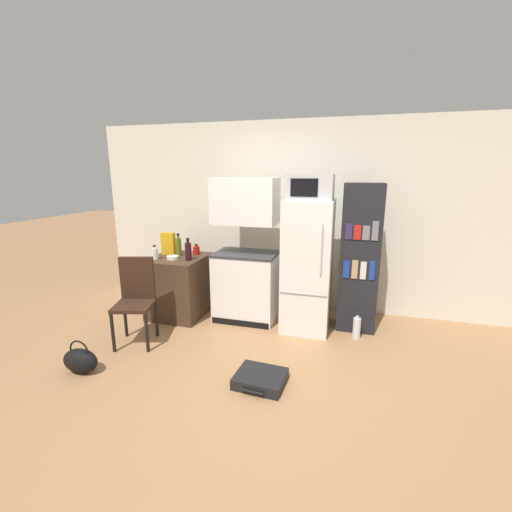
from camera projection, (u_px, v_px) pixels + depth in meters
The scene contains 18 objects.
ground_plane at pixel (263, 381), 3.18m from camera, with size 24.00×24.00×0.00m, color #A3754C.
wall_back at pixel (315, 218), 4.69m from camera, with size 6.40×0.10×2.57m.
side_table at pixel (180, 286), 4.62m from camera, with size 0.68×0.77×0.80m.
kitchen_hutch at pixel (246, 257), 4.38m from camera, with size 0.80×0.56×1.83m.
refrigerator at pixel (308, 266), 4.13m from camera, with size 0.56×0.67×1.58m.
microwave at pixel (311, 187), 3.91m from camera, with size 0.52×0.40×0.29m.
bookshelf at pixel (359, 259), 4.08m from camera, with size 0.45×0.37×1.77m.
bottle_ketchup_red at pixel (196, 250), 4.65m from camera, with size 0.09×0.09×0.14m.
bottle_olive_oil at pixel (179, 246), 4.56m from camera, with size 0.07×0.07×0.30m.
bottle_milk_white at pixel (155, 253), 4.39m from camera, with size 0.08×0.08×0.18m.
bottle_wine_dark at pixel (188, 251), 4.33m from camera, with size 0.08×0.08×0.29m.
bottle_amber_beer at pixel (174, 247), 4.83m from camera, with size 0.08×0.08×0.15m.
bowl at pixel (173, 258), 4.40m from camera, with size 0.16×0.16×0.04m.
cereal_box at pixel (168, 244), 4.63m from camera, with size 0.19×0.07×0.30m.
chair at pixel (136, 294), 3.84m from camera, with size 0.49×0.50×0.97m.
suitcase_large_flat at pixel (260, 379), 3.13m from camera, with size 0.47×0.43×0.10m.
handbag at pixel (80, 360), 3.30m from camera, with size 0.36×0.20×0.33m.
water_bottle_front at pixel (357, 327), 3.98m from camera, with size 0.09×0.09×0.32m.
Camera 1 is at (0.70, -2.73, 1.89)m, focal length 24.00 mm.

